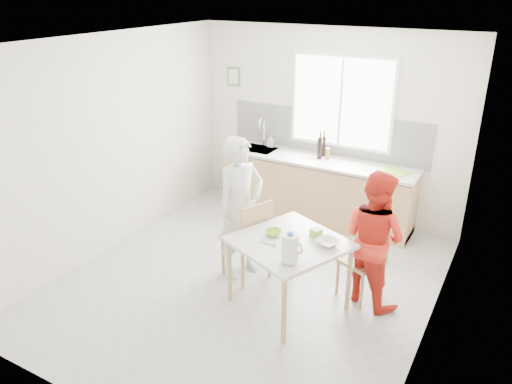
{
  "coord_description": "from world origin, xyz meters",
  "views": [
    {
      "loc": [
        2.52,
        -4.31,
        3.24
      ],
      "look_at": [
        -0.02,
        0.2,
        1.05
      ],
      "focal_mm": 35.0,
      "sensor_mm": 36.0,
      "label": 1
    }
  ],
  "objects_px": {
    "bowl_green": "(273,233)",
    "chair_left": "(250,237)",
    "person_white": "(241,208)",
    "chair_far": "(366,255)",
    "wine_bottle_a": "(320,148)",
    "milk_jug": "(290,248)",
    "person_red": "(374,238)",
    "dining_table": "(289,248)",
    "bowl_white": "(328,242)",
    "wine_bottle_b": "(324,146)"
  },
  "relations": [
    {
      "from": "chair_far",
      "to": "bowl_green",
      "type": "relative_size",
      "value": 5.1
    },
    {
      "from": "person_red",
      "to": "chair_left",
      "type": "bearing_deg",
      "value": 34.65
    },
    {
      "from": "chair_far",
      "to": "bowl_green",
      "type": "height_order",
      "value": "chair_far"
    },
    {
      "from": "chair_left",
      "to": "wine_bottle_a",
      "type": "relative_size",
      "value": 3.11
    },
    {
      "from": "wine_bottle_a",
      "to": "wine_bottle_b",
      "type": "bearing_deg",
      "value": 87.92
    },
    {
      "from": "wine_bottle_a",
      "to": "bowl_white",
      "type": "bearing_deg",
      "value": -65.05
    },
    {
      "from": "person_red",
      "to": "bowl_white",
      "type": "height_order",
      "value": "person_red"
    },
    {
      "from": "chair_left",
      "to": "bowl_green",
      "type": "relative_size",
      "value": 5.79
    },
    {
      "from": "chair_left",
      "to": "person_red",
      "type": "height_order",
      "value": "person_red"
    },
    {
      "from": "milk_jug",
      "to": "wine_bottle_a",
      "type": "distance_m",
      "value": 2.68
    },
    {
      "from": "person_white",
      "to": "wine_bottle_a",
      "type": "distance_m",
      "value": 1.87
    },
    {
      "from": "milk_jug",
      "to": "wine_bottle_a",
      "type": "relative_size",
      "value": 0.92
    },
    {
      "from": "person_red",
      "to": "wine_bottle_b",
      "type": "relative_size",
      "value": 5.02
    },
    {
      "from": "bowl_white",
      "to": "wine_bottle_a",
      "type": "bearing_deg",
      "value": 114.95
    },
    {
      "from": "bowl_white",
      "to": "milk_jug",
      "type": "bearing_deg",
      "value": -110.31
    },
    {
      "from": "dining_table",
      "to": "wine_bottle_b",
      "type": "relative_size",
      "value": 4.44
    },
    {
      "from": "chair_left",
      "to": "bowl_white",
      "type": "xyz_separation_m",
      "value": [
        1.0,
        -0.15,
        0.26
      ]
    },
    {
      "from": "chair_left",
      "to": "chair_far",
      "type": "distance_m",
      "value": 1.31
    },
    {
      "from": "person_white",
      "to": "person_red",
      "type": "relative_size",
      "value": 1.12
    },
    {
      "from": "wine_bottle_a",
      "to": "bowl_green",
      "type": "bearing_deg",
      "value": -79.87
    },
    {
      "from": "chair_left",
      "to": "bowl_green",
      "type": "bearing_deg",
      "value": 83.99
    },
    {
      "from": "chair_left",
      "to": "milk_jug",
      "type": "xyz_separation_m",
      "value": [
        0.81,
        -0.65,
        0.39
      ]
    },
    {
      "from": "bowl_green",
      "to": "chair_left",
      "type": "bearing_deg",
      "value": 151.05
    },
    {
      "from": "person_white",
      "to": "milk_jug",
      "type": "bearing_deg",
      "value": -103.36
    },
    {
      "from": "chair_far",
      "to": "wine_bottle_a",
      "type": "height_order",
      "value": "wine_bottle_a"
    },
    {
      "from": "wine_bottle_a",
      "to": "person_white",
      "type": "bearing_deg",
      "value": -95.96
    },
    {
      "from": "person_red",
      "to": "wine_bottle_b",
      "type": "xyz_separation_m",
      "value": [
        -1.31,
        1.77,
        0.32
      ]
    },
    {
      "from": "person_white",
      "to": "milk_jug",
      "type": "height_order",
      "value": "person_white"
    },
    {
      "from": "person_white",
      "to": "bowl_white",
      "type": "xyz_separation_m",
      "value": [
        1.15,
        -0.22,
        -0.03
      ]
    },
    {
      "from": "person_red",
      "to": "milk_jug",
      "type": "height_order",
      "value": "person_red"
    },
    {
      "from": "person_red",
      "to": "wine_bottle_a",
      "type": "height_order",
      "value": "person_red"
    },
    {
      "from": "person_white",
      "to": "bowl_white",
      "type": "bearing_deg",
      "value": -77.71
    },
    {
      "from": "dining_table",
      "to": "milk_jug",
      "type": "height_order",
      "value": "milk_jug"
    },
    {
      "from": "chair_far",
      "to": "person_white",
      "type": "xyz_separation_m",
      "value": [
        -1.42,
        -0.29,
        0.36
      ]
    },
    {
      "from": "dining_table",
      "to": "milk_jug",
      "type": "bearing_deg",
      "value": -63.57
    },
    {
      "from": "dining_table",
      "to": "milk_jug",
      "type": "xyz_separation_m",
      "value": [
        0.19,
        -0.38,
        0.24
      ]
    },
    {
      "from": "person_white",
      "to": "chair_far",
      "type": "bearing_deg",
      "value": -55.71
    },
    {
      "from": "chair_far",
      "to": "bowl_green",
      "type": "distance_m",
      "value": 1.08
    },
    {
      "from": "dining_table",
      "to": "bowl_white",
      "type": "xyz_separation_m",
      "value": [
        0.37,
        0.11,
        0.11
      ]
    },
    {
      "from": "chair_left",
      "to": "wine_bottle_a",
      "type": "bearing_deg",
      "value": -158.09
    },
    {
      "from": "person_white",
      "to": "milk_jug",
      "type": "relative_size",
      "value": 5.72
    },
    {
      "from": "chair_far",
      "to": "milk_jug",
      "type": "height_order",
      "value": "milk_jug"
    },
    {
      "from": "person_red",
      "to": "chair_far",
      "type": "bearing_deg",
      "value": -18.39
    },
    {
      "from": "bowl_green",
      "to": "milk_jug",
      "type": "distance_m",
      "value": 0.59
    },
    {
      "from": "chair_left",
      "to": "person_white",
      "type": "xyz_separation_m",
      "value": [
        -0.16,
        0.07,
        0.3
      ]
    },
    {
      "from": "chair_far",
      "to": "person_red",
      "type": "bearing_deg",
      "value": -18.39
    },
    {
      "from": "wine_bottle_a",
      "to": "wine_bottle_b",
      "type": "xyz_separation_m",
      "value": [
        0.0,
        0.13,
        -0.01
      ]
    },
    {
      "from": "bowl_green",
      "to": "wine_bottle_a",
      "type": "height_order",
      "value": "wine_bottle_a"
    },
    {
      "from": "person_red",
      "to": "bowl_green",
      "type": "xyz_separation_m",
      "value": [
        -0.93,
        -0.51,
        0.06
      ]
    },
    {
      "from": "chair_left",
      "to": "wine_bottle_b",
      "type": "bearing_deg",
      "value": -158.15
    }
  ]
}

